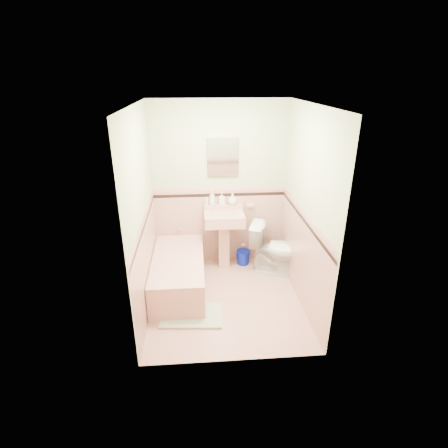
{
  "coord_description": "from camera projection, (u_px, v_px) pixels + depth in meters",
  "views": [
    {
      "loc": [
        -0.34,
        -3.91,
        2.8
      ],
      "look_at": [
        0.0,
        0.25,
        1.0
      ],
      "focal_mm": 28.01,
      "sensor_mm": 36.0,
      "label": 1
    }
  ],
  "objects": [
    {
      "name": "accent_front",
      "position": [
        235.0,
        268.0,
        3.28
      ],
      "size": [
        2.0,
        0.0,
        2.0
      ],
      "primitive_type": "plane",
      "rotation": [
        -1.57,
        0.0,
        0.0
      ],
      "color": "black",
      "rests_on": "ground"
    },
    {
      "name": "tub_faucet",
      "position": [
        179.0,
        227.0,
        5.38
      ],
      "size": [
        0.04,
        0.12,
        0.04
      ],
      "primitive_type": "cylinder",
      "rotation": [
        1.57,
        0.0,
        0.0
      ],
      "color": "silver",
      "rests_on": "wall_back"
    },
    {
      "name": "shoe",
      "position": [
        189.0,
        309.0,
        4.42
      ],
      "size": [
        0.18,
        0.13,
        0.06
      ],
      "primitive_type": "cube",
      "rotation": [
        0.0,
        0.0,
        0.37
      ],
      "color": "#BF1E59",
      "rests_on": "bath_mat"
    },
    {
      "name": "accent_left",
      "position": [
        144.0,
        226.0,
        4.2
      ],
      "size": [
        0.0,
        2.2,
        2.2
      ],
      "primitive_type": "plane",
      "rotation": [
        1.57,
        0.0,
        1.57
      ],
      "color": "black",
      "rests_on": "ground"
    },
    {
      "name": "medicine_cabinet",
      "position": [
        223.0,
        157.0,
        5.03
      ],
      "size": [
        0.45,
        0.04,
        0.56
      ],
      "primitive_type": "cube",
      "color": "white",
      "rests_on": "wall_back"
    },
    {
      "name": "cap_right",
      "position": [
        305.0,
        213.0,
        4.31
      ],
      "size": [
        0.0,
        2.2,
        2.2
      ],
      "primitive_type": "plane",
      "rotation": [
        1.57,
        0.0,
        -1.57
      ],
      "color": "tan",
      "rests_on": "ground"
    },
    {
      "name": "sink_faucet",
      "position": [
        223.0,
        207.0,
        5.26
      ],
      "size": [
        0.02,
        0.02,
        0.1
      ],
      "primitive_type": "cylinder",
      "color": "silver",
      "rests_on": "sink"
    },
    {
      "name": "wall_left",
      "position": [
        142.0,
        216.0,
        4.15
      ],
      "size": [
        0.0,
        2.5,
        2.5
      ],
      "primitive_type": "plane",
      "rotation": [
        1.57,
        0.0,
        1.57
      ],
      "color": "beige",
      "rests_on": "ground"
    },
    {
      "name": "cap_left",
      "position": [
        144.0,
        218.0,
        4.16
      ],
      "size": [
        0.0,
        2.2,
        2.2
      ],
      "primitive_type": "plane",
      "rotation": [
        1.57,
        0.0,
        1.57
      ],
      "color": "tan",
      "rests_on": "ground"
    },
    {
      "name": "bathtub",
      "position": [
        179.0,
        274.0,
        4.88
      ],
      "size": [
        0.7,
        1.5,
        0.45
      ],
      "primitive_type": "cube",
      "color": "tan",
      "rests_on": "floor"
    },
    {
      "name": "toilet",
      "position": [
        276.0,
        249.0,
        5.23
      ],
      "size": [
        0.86,
        0.67,
        0.77
      ],
      "primitive_type": "imported",
      "rotation": [
        0.0,
        0.0,
        1.21
      ],
      "color": "white",
      "rests_on": "floor"
    },
    {
      "name": "wall_right",
      "position": [
        307.0,
        211.0,
        4.29
      ],
      "size": [
        0.0,
        2.5,
        2.5
      ],
      "primitive_type": "plane",
      "rotation": [
        1.57,
        0.0,
        -1.57
      ],
      "color": "beige",
      "rests_on": "ground"
    },
    {
      "name": "soap_bottle_mid",
      "position": [
        222.0,
        199.0,
        5.25
      ],
      "size": [
        0.09,
        0.09,
        0.19
      ],
      "primitive_type": "imported",
      "rotation": [
        0.0,
        0.0,
        0.05
      ],
      "color": "#B2B2B2",
      "rests_on": "sink"
    },
    {
      "name": "accent_back",
      "position": [
        220.0,
        195.0,
        5.26
      ],
      "size": [
        2.0,
        0.0,
        2.0
      ],
      "primitive_type": "plane",
      "rotation": [
        1.57,
        0.0,
        0.0
      ],
      "color": "black",
      "rests_on": "ground"
    },
    {
      "name": "cap_back",
      "position": [
        220.0,
        189.0,
        5.22
      ],
      "size": [
        2.0,
        0.0,
        2.0
      ],
      "primitive_type": "plane",
      "rotation": [
        1.57,
        0.0,
        0.0
      ],
      "color": "tan",
      "rests_on": "ground"
    },
    {
      "name": "bath_mat",
      "position": [
        192.0,
        315.0,
        4.38
      ],
      "size": [
        0.79,
        0.56,
        0.03
      ],
      "primitive_type": "cube",
      "rotation": [
        0.0,
        0.0,
        -0.08
      ],
      "color": "#93A68A",
      "rests_on": "floor"
    },
    {
      "name": "wainscot_front",
      "position": [
        235.0,
        314.0,
        3.48
      ],
      "size": [
        2.0,
        0.0,
        2.0
      ],
      "primitive_type": "plane",
      "rotation": [
        -1.57,
        0.0,
        0.0
      ],
      "color": "#D19E8C",
      "rests_on": "ground"
    },
    {
      "name": "tube",
      "position": [
        207.0,
        201.0,
        5.24
      ],
      "size": [
        0.04,
        0.04,
        0.12
      ],
      "primitive_type": "cylinder",
      "rotation": [
        0.0,
        0.0,
        0.04
      ],
      "color": "white",
      "rests_on": "sink"
    },
    {
      "name": "wall_front",
      "position": [
        236.0,
        257.0,
        3.21
      ],
      "size": [
        2.5,
        0.0,
        2.5
      ],
      "primitive_type": "plane",
      "rotation": [
        -1.57,
        0.0,
        0.0
      ],
      "color": "beige",
      "rests_on": "ground"
    },
    {
      "name": "ceiling",
      "position": [
        226.0,
        104.0,
        3.73
      ],
      "size": [
        2.2,
        2.2,
        0.0
      ],
      "primitive_type": "plane",
      "rotation": [
        3.14,
        0.0,
        0.0
      ],
      "color": "white",
      "rests_on": "ground"
    },
    {
      "name": "wainscot_left",
      "position": [
        148.0,
        263.0,
        4.41
      ],
      "size": [
        0.0,
        2.2,
        2.2
      ],
      "primitive_type": "plane",
      "rotation": [
        1.57,
        0.0,
        1.57
      ],
      "color": "#D19E8C",
      "rests_on": "ground"
    },
    {
      "name": "floor",
      "position": [
        225.0,
        299.0,
        4.72
      ],
      "size": [
        2.2,
        2.2,
        0.0
      ],
      "primitive_type": "plane",
      "color": "tan",
      "rests_on": "ground"
    },
    {
      "name": "wainscot_right",
      "position": [
        301.0,
        257.0,
        4.55
      ],
      "size": [
        0.0,
        2.2,
        2.2
      ],
      "primitive_type": "plane",
      "rotation": [
        1.57,
        0.0,
        -1.57
      ],
      "color": "#D19E8C",
      "rests_on": "ground"
    },
    {
      "name": "accent_right",
      "position": [
        304.0,
        221.0,
        4.34
      ],
      "size": [
        0.0,
        2.2,
        2.2
      ],
      "primitive_type": "plane",
      "rotation": [
        1.57,
        0.0,
        -1.57
      ],
      "color": "black",
      "rests_on": "ground"
    },
    {
      "name": "sink",
      "position": [
        224.0,
        241.0,
        5.33
      ],
      "size": [
        0.58,
        0.48,
        0.92
      ],
      "primitive_type": null,
      "color": "tan",
      "rests_on": "floor"
    },
    {
      "name": "cap_front",
      "position": [
        235.0,
        259.0,
        3.24
      ],
      "size": [
        2.0,
        0.0,
        2.0
      ],
      "primitive_type": "plane",
      "rotation": [
        -1.57,
        0.0,
        0.0
      ],
      "color": "tan",
      "rests_on": "ground"
    },
    {
      "name": "soap_bottle_right",
      "position": [
        232.0,
        199.0,
        5.26
      ],
      "size": [
        0.18,
        0.18,
        0.17
      ],
      "primitive_type": "imported",
      "rotation": [
        0.0,
        0.0,
        -0.43
      ],
      "color": "#B2B2B2",
      "rests_on": "sink"
    },
    {
      "name": "wall_back",
      "position": [
        219.0,
        186.0,
        5.23
      ],
      "size": [
        2.5,
        0.0,
        2.5
      ],
      "primitive_type": "plane",
      "rotation": [
        1.57,
        0.0,
        0.0
      ],
      "color": "beige",
      "rests_on": "ground"
    },
    {
      "name": "soap_dish",
      "position": [
        250.0,
        205.0,
        5.34
      ],
      "size": [
        0.12,
        0.07,
        0.04
      ],
      "primitive_type": "cube",
      "color": "tan",
      "rests_on": "wall_back"
    },
    {
      "name": "bucket",
      "position": [
        243.0,
        257.0,
        5.56
      ],
      "size": [
        0.29,
        0.29,
        0.22
      ],
      "primitive_type": null,
      "rotation": [
        0.0,
        0.0,
        0.37
      ],
      "color": "#0616AA",
      "rests_on": "floor"
    },
    {
      "name": "soap_bottle_left",
      "position": [
        212.0,
        198.0,
        5.23
      ],
      "size": [
        0.08,
        0.09,
        0.22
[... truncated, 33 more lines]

